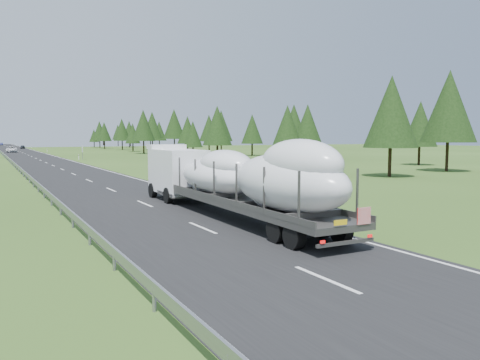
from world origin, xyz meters
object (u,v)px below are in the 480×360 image
highway_sign (82,150)px  distant_car_blue (1,144)px  distant_car_dark (23,147)px  distant_van (12,149)px  boat_truck (232,176)px

highway_sign → distant_car_blue: bearing=92.8°
highway_sign → distant_car_dark: highway_sign is taller
distant_van → distant_car_dark: bearing=86.5°
boat_truck → distant_van: boat_truck is taller
boat_truck → distant_car_dark: size_ratio=5.22×
highway_sign → distant_van: size_ratio=0.44×
distant_car_dark → distant_car_blue: 83.16m
boat_truck → highway_sign: bearing=86.2°
distant_car_dark → distant_car_blue: (-4.41, 83.05, -0.00)m
highway_sign → distant_car_dark: size_ratio=0.68×
distant_van → distant_car_blue: 124.36m
highway_sign → boat_truck: size_ratio=0.13×
highway_sign → boat_truck: (-4.60, -69.04, 0.39)m
boat_truck → distant_car_dark: bearing=89.8°
distant_van → boat_truck: bearing=-83.7°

